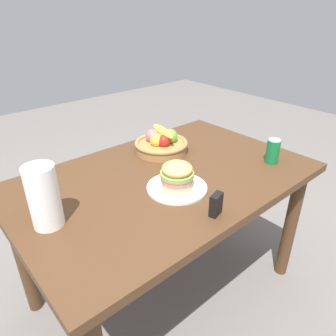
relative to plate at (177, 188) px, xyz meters
name	(u,v)px	position (x,y,z in m)	size (l,w,h in m)	color
ground_plane	(166,287)	(0.04, 0.12, -0.76)	(8.00, 8.00, 0.00)	slate
dining_table	(165,193)	(0.04, 0.12, -0.11)	(1.40, 0.90, 0.75)	#4C301C
plate	(177,188)	(0.00, 0.00, 0.00)	(0.27, 0.27, 0.01)	white
sandwich	(177,175)	(0.00, 0.00, 0.06)	(0.15, 0.15, 0.12)	#E5BC75
soda_can	(273,151)	(0.54, -0.13, 0.06)	(0.07, 0.07, 0.13)	#147238
fruit_basket	(161,143)	(0.20, 0.35, 0.04)	(0.29, 0.29, 0.14)	#9E7542
paper_towel_roll	(43,196)	(-0.52, 0.13, 0.11)	(0.11, 0.11, 0.24)	white
napkin_holder	(216,204)	(-0.01, -0.24, 0.04)	(0.06, 0.03, 0.09)	black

